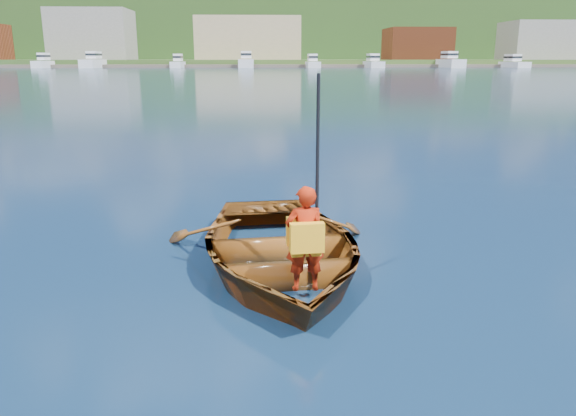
{
  "coord_description": "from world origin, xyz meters",
  "views": [
    {
      "loc": [
        -0.79,
        -6.75,
        2.42
      ],
      "look_at": [
        -0.52,
        -0.49,
        0.74
      ],
      "focal_mm": 35.0,
      "sensor_mm": 36.0,
      "label": 1
    }
  ],
  "objects": [
    {
      "name": "rowboat",
      "position": [
        -0.63,
        -0.49,
        0.25
      ],
      "size": [
        3.15,
        4.13,
        0.8
      ],
      "color": "brown",
      "rests_on": "ground"
    },
    {
      "name": "dock",
      "position": [
        11.74,
        148.0,
        0.4
      ],
      "size": [
        160.05,
        8.0,
        0.8
      ],
      "color": "brown",
      "rests_on": "ground"
    },
    {
      "name": "child_paddler",
      "position": [
        -0.38,
        -1.37,
        0.66
      ],
      "size": [
        0.43,
        0.37,
        2.18
      ],
      "color": "#AE200A",
      "rests_on": "ground"
    },
    {
      "name": "shoreline",
      "position": [
        0.0,
        236.61,
        10.32
      ],
      "size": [
        400.0,
        140.0,
        22.0
      ],
      "color": "#335625",
      "rests_on": "ground"
    },
    {
      "name": "ground",
      "position": [
        0.0,
        0.0,
        0.0
      ],
      "size": [
        600.0,
        600.0,
        0.0
      ],
      "color": "#0F233D",
      "rests_on": "ground"
    },
    {
      "name": "marina_yachts",
      "position": [
        -5.3,
        143.32,
        1.41
      ],
      "size": [
        149.0,
        13.63,
        4.44
      ],
      "color": "white",
      "rests_on": "ground"
    },
    {
      "name": "hillside_trees",
      "position": [
        10.35,
        237.56,
        17.66
      ],
      "size": [
        275.31,
        89.0,
        27.68
      ],
      "color": "#382314",
      "rests_on": "ground"
    },
    {
      "name": "waterfront_buildings",
      "position": [
        -7.74,
        165.0,
        7.74
      ],
      "size": [
        202.0,
        16.0,
        14.0
      ],
      "color": "brown",
      "rests_on": "ground"
    }
  ]
}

